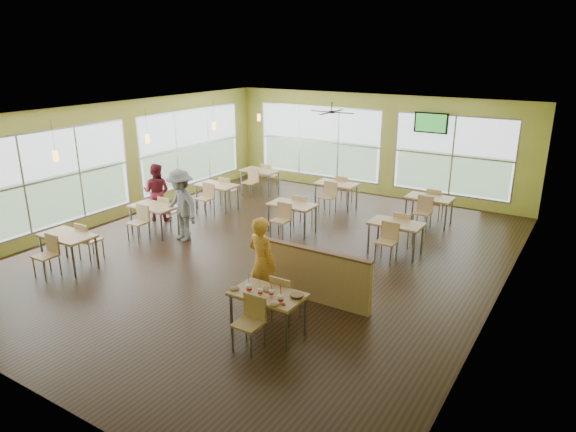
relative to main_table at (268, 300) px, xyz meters
The scene contains 20 objects.
room 3.73m from the main_table, 123.69° to the left, with size 12.00×12.04×3.20m.
window_bays 7.70m from the main_table, 127.41° to the left, with size 9.24×10.24×2.38m.
main_table is the anchor object (origin of this frame).
half_wall_divider 1.45m from the main_table, 90.00° to the left, with size 2.40×0.14×1.04m.
dining_tables 5.61m from the main_table, 122.91° to the left, with size 6.92×8.72×0.87m.
pendant_lights 6.62m from the main_table, 144.75° to the left, with size 0.11×7.31×0.86m.
ceiling_fan 6.73m from the main_table, 108.43° to the left, with size 1.25×1.25×0.29m.
tv_backwall 9.08m from the main_table, 91.29° to the left, with size 1.00×0.07×0.60m.
man_plaid 1.01m from the main_table, 130.13° to the left, with size 0.63×0.42×1.74m, color #D15A17.
patron_maroon 6.88m from the main_table, 150.54° to the left, with size 0.77×0.60×1.58m, color maroon.
patron_grey 4.99m from the main_table, 149.35° to the left, with size 1.16×0.67×1.79m, color slate.
cup_blue 0.36m from the main_table, 151.49° to the right, with size 0.11×0.11×0.38m.
cup_yellow 0.24m from the main_table, 110.41° to the right, with size 0.09×0.09×0.32m.
cup_red_near 0.22m from the main_table, 30.48° to the right, with size 0.08×0.08×0.30m.
cup_red_far 0.46m from the main_table, 26.34° to the right, with size 0.10×0.10×0.37m.
food_basket 0.52m from the main_table, 14.52° to the left, with size 0.23×0.23×0.05m.
ketchup_cup 0.51m from the main_table, 25.09° to the right, with size 0.05×0.05×0.02m, color maroon.
wrapper_left 0.59m from the main_table, 161.25° to the right, with size 0.17×0.16×0.04m, color #A88351.
wrapper_mid 0.17m from the main_table, 122.65° to the left, with size 0.20×0.18×0.05m, color #A88351.
wrapper_right 0.46m from the main_table, 42.88° to the right, with size 0.14×0.13×0.04m, color #A88351.
Camera 1 is at (6.28, -9.22, 4.55)m, focal length 32.00 mm.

